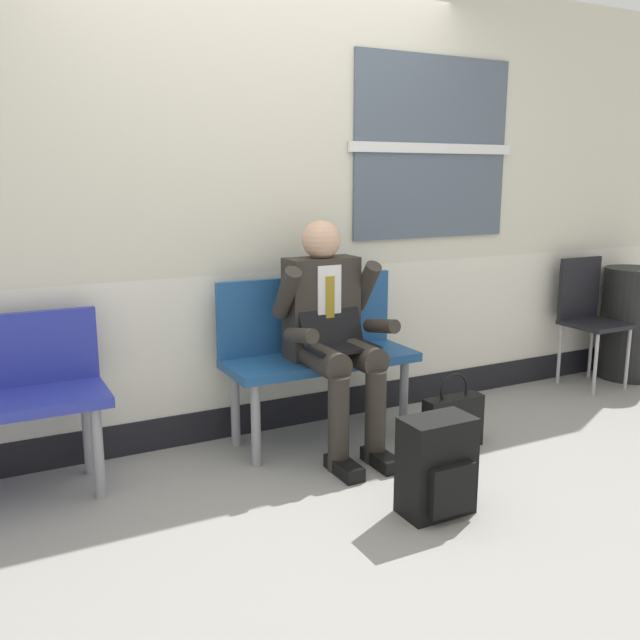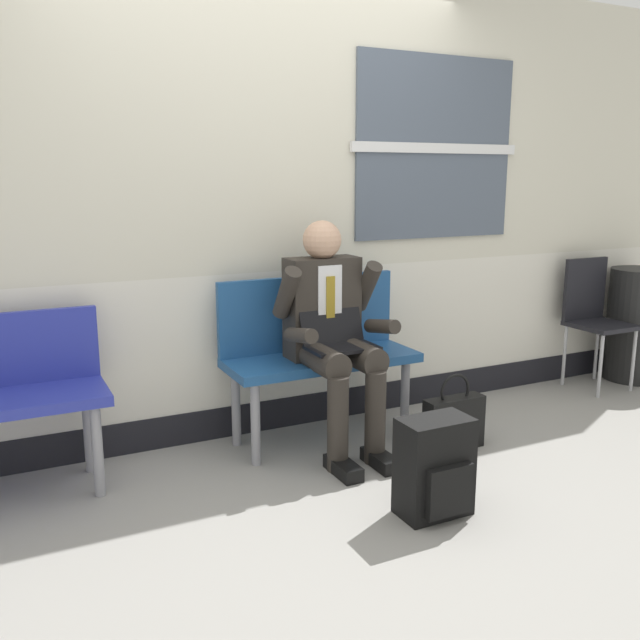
{
  "view_description": "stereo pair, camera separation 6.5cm",
  "coord_description": "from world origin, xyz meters",
  "px_view_note": "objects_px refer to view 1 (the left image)",
  "views": [
    {
      "loc": [
        -1.48,
        -2.85,
        1.48
      ],
      "look_at": [
        0.11,
        0.19,
        0.75
      ],
      "focal_mm": 38.22,
      "sensor_mm": 36.0,
      "label": 1
    },
    {
      "loc": [
        -1.42,
        -2.88,
        1.48
      ],
      "look_at": [
        0.11,
        0.19,
        0.75
      ],
      "focal_mm": 38.22,
      "sensor_mm": 36.0,
      "label": 2
    }
  ],
  "objects_px": {
    "person_seated": "(332,330)",
    "backpack": "(438,467)",
    "folding_chair": "(587,310)",
    "bench_with_person": "(315,345)",
    "handbag": "(453,421)",
    "trash_bin": "(631,323)"
  },
  "relations": [
    {
      "from": "person_seated",
      "to": "backpack",
      "type": "xyz_separation_m",
      "value": [
        0.06,
        -0.87,
        -0.45
      ]
    },
    {
      "from": "folding_chair",
      "to": "backpack",
      "type": "bearing_deg",
      "value": -152.96
    },
    {
      "from": "bench_with_person",
      "to": "handbag",
      "type": "height_order",
      "value": "bench_with_person"
    },
    {
      "from": "backpack",
      "to": "handbag",
      "type": "height_order",
      "value": "backpack"
    },
    {
      "from": "folding_chair",
      "to": "handbag",
      "type": "bearing_deg",
      "value": -161.87
    },
    {
      "from": "person_seated",
      "to": "trash_bin",
      "type": "xyz_separation_m",
      "value": [
        2.61,
        0.18,
        -0.26
      ]
    },
    {
      "from": "bench_with_person",
      "to": "person_seated",
      "type": "relative_size",
      "value": 0.87
    },
    {
      "from": "bench_with_person",
      "to": "person_seated",
      "type": "height_order",
      "value": "person_seated"
    },
    {
      "from": "backpack",
      "to": "trash_bin",
      "type": "relative_size",
      "value": 0.54
    },
    {
      "from": "backpack",
      "to": "trash_bin",
      "type": "height_order",
      "value": "trash_bin"
    },
    {
      "from": "person_seated",
      "to": "handbag",
      "type": "distance_m",
      "value": 0.84
    },
    {
      "from": "bench_with_person",
      "to": "trash_bin",
      "type": "distance_m",
      "value": 2.62
    },
    {
      "from": "backpack",
      "to": "trash_bin",
      "type": "bearing_deg",
      "value": 22.33
    },
    {
      "from": "bench_with_person",
      "to": "folding_chair",
      "type": "height_order",
      "value": "bench_with_person"
    },
    {
      "from": "bench_with_person",
      "to": "folding_chair",
      "type": "bearing_deg",
      "value": 0.4
    },
    {
      "from": "backpack",
      "to": "folding_chair",
      "type": "relative_size",
      "value": 0.49
    },
    {
      "from": "person_seated",
      "to": "folding_chair",
      "type": "bearing_deg",
      "value": 5.6
    },
    {
      "from": "backpack",
      "to": "handbag",
      "type": "xyz_separation_m",
      "value": [
        0.53,
        0.56,
        -0.06
      ]
    },
    {
      "from": "person_seated",
      "to": "folding_chair",
      "type": "xyz_separation_m",
      "value": [
        2.19,
        0.21,
        -0.12
      ]
    },
    {
      "from": "handbag",
      "to": "folding_chair",
      "type": "xyz_separation_m",
      "value": [
        1.59,
        0.52,
        0.39
      ]
    },
    {
      "from": "folding_chair",
      "to": "bench_with_person",
      "type": "bearing_deg",
      "value": -179.6
    },
    {
      "from": "bench_with_person",
      "to": "handbag",
      "type": "xyz_separation_m",
      "value": [
        0.59,
        -0.51,
        -0.39
      ]
    }
  ]
}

